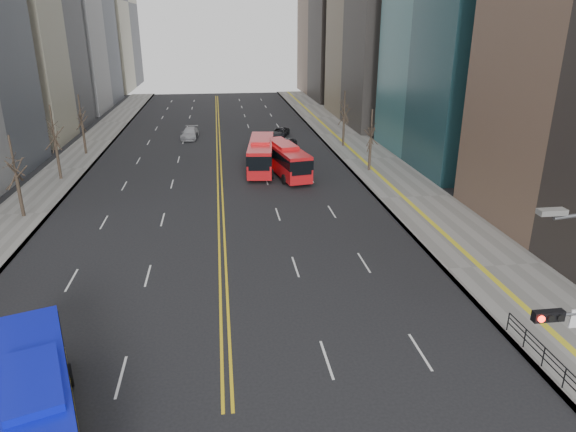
{
  "coord_description": "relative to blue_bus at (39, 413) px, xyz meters",
  "views": [
    {
      "loc": [
        0.18,
        -11.84,
        14.79
      ],
      "look_at": [
        3.83,
        15.15,
        4.63
      ],
      "focal_mm": 32.0,
      "sensor_mm": 36.0,
      "label": 1
    }
  ],
  "objects": [
    {
      "name": "car_dark_mid",
      "position": [
        15.2,
        46.33,
        -0.91
      ],
      "size": [
        3.4,
        5.01,
        1.58
      ],
      "primitive_type": "imported",
      "rotation": [
        0.0,
        0.0,
        -0.36
      ],
      "color": "black",
      "rests_on": "ground"
    },
    {
      "name": "pedestrian_railing",
      "position": [
        21.02,
        2.0,
        -0.88
      ],
      "size": [
        0.06,
        6.06,
        1.02
      ],
      "color": "black",
      "rests_on": "sidewalk_right"
    },
    {
      "name": "centerline",
      "position": [
        6.72,
        51.0,
        -1.7
      ],
      "size": [
        0.55,
        100.0,
        0.01
      ],
      "color": "gold",
      "rests_on": "ground"
    },
    {
      "name": "blue_bus",
      "position": [
        0.0,
        0.0,
        0.0
      ],
      "size": [
        5.9,
        11.23,
        3.25
      ],
      "color": "#0C16BE",
      "rests_on": "ground"
    },
    {
      "name": "sidewalk_right",
      "position": [
        24.22,
        41.0,
        -1.63
      ],
      "size": [
        7.0,
        130.0,
        0.15
      ],
      "primitive_type": "cube",
      "color": "slate",
      "rests_on": "ground"
    },
    {
      "name": "car_dark_far",
      "position": [
        15.4,
        55.5,
        -1.09
      ],
      "size": [
        3.36,
        4.82,
        1.22
      ],
      "primitive_type": "imported",
      "rotation": [
        0.0,
        0.0,
        -0.33
      ],
      "color": "black",
      "rests_on": "ground"
    },
    {
      "name": "street_trees",
      "position": [
        -0.46,
        30.55,
        3.17
      ],
      "size": [
        35.2,
        47.2,
        7.6
      ],
      "color": "#32291E",
      "rests_on": "ground"
    },
    {
      "name": "sidewalk_left",
      "position": [
        -9.78,
        41.0,
        -1.63
      ],
      "size": [
        5.0,
        130.0,
        0.15
      ],
      "primitive_type": "cube",
      "color": "slate",
      "rests_on": "ground"
    },
    {
      "name": "red_bus_near",
      "position": [
        13.6,
        35.87,
        0.14
      ],
      "size": [
        4.22,
        10.59,
        3.3
      ],
      "color": "red",
      "rests_on": "ground"
    },
    {
      "name": "red_bus_far",
      "position": [
        11.26,
        38.09,
        0.21
      ],
      "size": [
        3.82,
        11.02,
        3.43
      ],
      "color": "red",
      "rests_on": "ground"
    },
    {
      "name": "car_white",
      "position": [
        -1.68,
        3.43,
        -0.99
      ],
      "size": [
        2.06,
        4.51,
        1.43
      ],
      "primitive_type": "imported",
      "rotation": [
        0.0,
        0.0,
        0.13
      ],
      "color": "silver",
      "rests_on": "ground"
    },
    {
      "name": "car_silver",
      "position": [
        2.86,
        55.7,
        -0.96
      ],
      "size": [
        2.52,
        5.28,
        1.48
      ],
      "primitive_type": "imported",
      "rotation": [
        0.0,
        0.0,
        -0.09
      ],
      "color": "#9D9EA2",
      "rests_on": "ground"
    }
  ]
}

